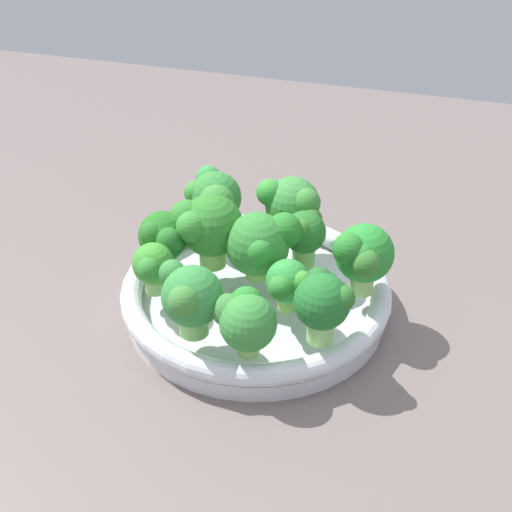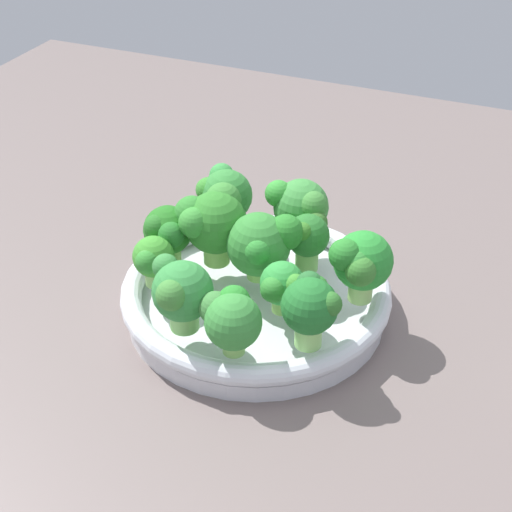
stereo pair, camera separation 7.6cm
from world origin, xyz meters
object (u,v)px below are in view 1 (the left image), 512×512
at_px(broccoli_floret_0, 153,266).
at_px(broccoli_floret_2, 303,233).
at_px(broccoli_floret_4, 292,204).
at_px(broccoli_floret_10, 165,236).
at_px(broccoli_floret_8, 262,243).
at_px(broccoli_floret_11, 213,197).
at_px(broccoli_floret_5, 208,223).
at_px(broccoli_floret_6, 323,301).
at_px(broccoli_floret_7, 362,255).
at_px(broccoli_floret_1, 189,297).
at_px(bowl, 256,296).
at_px(broccoli_floret_3, 288,284).
at_px(broccoli_floret_9, 245,319).

height_order(broccoli_floret_0, broccoli_floret_2, broccoli_floret_2).
xyz_separation_m(broccoli_floret_4, broccoli_floret_10, (-0.11, -0.08, -0.01)).
bearing_deg(broccoli_floret_10, broccoli_floret_0, -84.80).
xyz_separation_m(broccoli_floret_8, broccoli_floret_11, (-0.07, 0.07, 0.00)).
relative_size(broccoli_floret_0, broccoli_floret_5, 0.66).
xyz_separation_m(broccoli_floret_6, broccoli_floret_7, (0.02, 0.07, 0.00)).
bearing_deg(broccoli_floret_1, broccoli_floret_6, 12.26).
height_order(broccoli_floret_2, broccoli_floret_7, broccoli_floret_7).
xyz_separation_m(broccoli_floret_0, broccoli_floret_1, (0.05, -0.05, 0.01)).
relative_size(broccoli_floret_6, broccoli_floret_7, 0.92).
distance_m(bowl, broccoli_floret_10, 0.11).
xyz_separation_m(bowl, broccoli_floret_7, (0.10, 0.01, 0.06)).
bearing_deg(broccoli_floret_3, broccoli_floret_6, -37.92).
bearing_deg(broccoli_floret_11, broccoli_floret_5, -75.90).
relative_size(broccoli_floret_8, broccoli_floret_11, 1.06).
height_order(broccoli_floret_3, broccoli_floret_7, broccoli_floret_7).
distance_m(broccoli_floret_6, broccoli_floret_11, 0.21).
height_order(broccoli_floret_4, broccoli_floret_6, broccoli_floret_4).
bearing_deg(broccoli_floret_11, broccoli_floret_8, -44.01).
relative_size(broccoli_floret_6, broccoli_floret_9, 1.13).
distance_m(broccoli_floret_1, broccoli_floret_11, 0.18).
xyz_separation_m(bowl, broccoli_floret_4, (0.02, 0.08, 0.07)).
height_order(broccoli_floret_1, broccoli_floret_6, broccoli_floret_1).
distance_m(broccoli_floret_2, broccoli_floret_11, 0.11).
relative_size(broccoli_floret_2, broccoli_floret_8, 0.84).
distance_m(bowl, broccoli_floret_1, 0.12).
bearing_deg(broccoli_floret_0, broccoli_floret_9, -27.44).
bearing_deg(broccoli_floret_9, broccoli_floret_0, 152.56).
xyz_separation_m(broccoli_floret_7, broccoli_floret_10, (-0.20, -0.01, -0.01)).
bearing_deg(broccoli_floret_0, bowl, 26.86).
xyz_separation_m(broccoli_floret_0, broccoli_floret_11, (0.02, 0.13, 0.01)).
relative_size(broccoli_floret_2, broccoli_floret_10, 0.98).
relative_size(broccoli_floret_4, broccoli_floret_10, 1.18).
bearing_deg(broccoli_floret_4, broccoli_floret_6, -66.53).
distance_m(broccoli_floret_6, broccoli_floret_7, 0.08).
distance_m(broccoli_floret_7, broccoli_floret_10, 0.20).
bearing_deg(broccoli_floret_8, broccoli_floret_9, -82.13).
xyz_separation_m(broccoli_floret_1, broccoli_floret_11, (-0.03, 0.17, 0.00)).
distance_m(bowl, broccoli_floret_0, 0.11).
bearing_deg(broccoli_floret_7, broccoli_floret_5, 176.61).
bearing_deg(broccoli_floret_8, broccoli_floret_5, 172.68).
distance_m(broccoli_floret_2, broccoli_floret_10, 0.14).
bearing_deg(broccoli_floret_6, bowl, 139.83).
xyz_separation_m(broccoli_floret_5, broccoli_floret_8, (0.06, -0.01, -0.01)).
bearing_deg(broccoli_floret_5, broccoli_floret_10, -153.97).
bearing_deg(broccoli_floret_8, broccoli_floret_4, 79.92).
relative_size(broccoli_floret_3, broccoli_floret_8, 0.72).
height_order(broccoli_floret_6, broccoli_floret_7, broccoli_floret_7).
height_order(bowl, broccoli_floret_3, broccoli_floret_3).
bearing_deg(broccoli_floret_7, broccoli_floret_6, -106.48).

